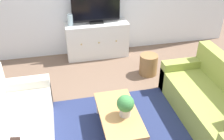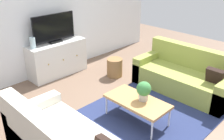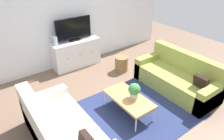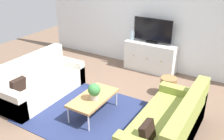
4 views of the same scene
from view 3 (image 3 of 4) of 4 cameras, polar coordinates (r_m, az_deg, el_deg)
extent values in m
plane|color=brown|center=(4.26, 4.03, -10.81)|extent=(10.00, 10.00, 0.00)
cube|color=white|center=(5.61, -12.79, 14.39)|extent=(6.40, 0.12, 2.70)
cube|color=navy|center=(4.17, 5.37, -11.81)|extent=(2.50, 1.90, 0.01)
cube|color=beige|center=(3.55, -12.60, -17.22)|extent=(0.84, 1.88, 0.41)
cube|color=beige|center=(3.34, -18.21, -16.68)|extent=(0.20, 1.88, 0.84)
cube|color=beige|center=(4.12, -17.74, -9.10)|extent=(0.84, 0.18, 0.55)
cube|color=olive|center=(4.91, 17.13, -3.13)|extent=(0.84, 1.88, 0.41)
cube|color=olive|center=(5.05, 19.76, 0.11)|extent=(0.20, 1.88, 0.84)
cube|color=olive|center=(5.34, 10.21, 1.40)|extent=(0.84, 0.18, 0.55)
cube|color=olive|center=(4.53, 25.62, -6.96)|extent=(0.84, 0.18, 0.55)
cube|color=black|center=(4.45, 23.41, -3.16)|extent=(0.16, 0.30, 0.31)
cube|color=#B7844C|center=(3.96, 4.65, -7.84)|extent=(0.52, 1.01, 0.04)
cylinder|color=silver|center=(3.71, 6.62, -14.90)|extent=(0.03, 0.03, 0.33)
cylinder|color=silver|center=(3.95, 11.49, -12.07)|extent=(0.03, 0.03, 0.33)
cylinder|color=silver|center=(4.26, -1.82, -7.85)|extent=(0.03, 0.03, 0.33)
cylinder|color=silver|center=(4.47, 2.86, -5.83)|extent=(0.03, 0.03, 0.33)
cylinder|color=#B7B2A8|center=(3.91, 6.08, -7.01)|extent=(0.15, 0.15, 0.11)
sphere|color=#387A3D|center=(3.83, 6.19, -5.31)|extent=(0.23, 0.23, 0.23)
cube|color=silver|center=(5.73, -9.88, 4.54)|extent=(1.29, 0.44, 0.74)
sphere|color=#B79338|center=(5.39, -12.20, 3.07)|extent=(0.03, 0.03, 0.03)
sphere|color=#B79338|center=(5.52, -8.80, 4.08)|extent=(0.03, 0.03, 0.03)
sphere|color=#B79338|center=(5.68, -5.58, 5.04)|extent=(0.03, 0.03, 0.03)
cube|color=black|center=(5.59, -10.31, 8.25)|extent=(0.28, 0.16, 0.04)
cube|color=black|center=(5.49, -10.60, 11.19)|extent=(0.97, 0.04, 0.57)
cylinder|color=silver|center=(5.35, -15.37, 7.74)|extent=(0.11, 0.11, 0.22)
cylinder|color=olive|center=(5.47, 2.61, 1.70)|extent=(0.34, 0.34, 0.40)
camera|label=1|loc=(1.44, 63.43, 10.53)|focal=40.99mm
camera|label=2|loc=(0.70, -88.00, -30.45)|focal=40.50mm
camera|label=4|loc=(4.56, 68.72, 12.01)|focal=40.91mm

